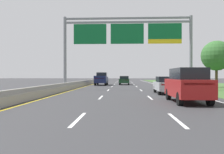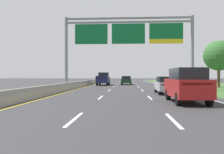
{
  "view_description": "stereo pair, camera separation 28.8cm",
  "coord_description": "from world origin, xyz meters",
  "px_view_note": "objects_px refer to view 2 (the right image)",
  "views": [
    {
      "loc": [
        -0.14,
        1.57,
        1.66
      ],
      "look_at": [
        -1.04,
        20.4,
        1.54
      ],
      "focal_mm": 38.12,
      "sensor_mm": 36.0,
      "label": 1
    },
    {
      "loc": [
        0.14,
        1.59,
        1.66
      ],
      "look_at": [
        -1.04,
        20.4,
        1.54
      ],
      "focal_mm": 38.12,
      "sensor_mm": 36.0,
      "label": 2
    }
  ],
  "objects_px": {
    "pickup_truck_navy": "(103,79)",
    "overhead_sign_gantry": "(128,37)",
    "car_red_right_lane_suv": "(186,85)",
    "car_silver_right_lane_sedan": "(167,85)",
    "car_darkgreen_centre_lane_sedan": "(126,80)",
    "roadside_tree_far": "(219,56)"
  },
  "relations": [
    {
      "from": "car_darkgreen_centre_lane_sedan",
      "to": "car_silver_right_lane_sedan",
      "type": "distance_m",
      "value": 21.6
    },
    {
      "from": "overhead_sign_gantry",
      "to": "car_red_right_lane_suv",
      "type": "height_order",
      "value": "overhead_sign_gantry"
    },
    {
      "from": "car_silver_right_lane_sedan",
      "to": "overhead_sign_gantry",
      "type": "bearing_deg",
      "value": 31.43
    },
    {
      "from": "car_darkgreen_centre_lane_sedan",
      "to": "roadside_tree_far",
      "type": "relative_size",
      "value": 0.68
    },
    {
      "from": "roadside_tree_far",
      "to": "pickup_truck_navy",
      "type": "bearing_deg",
      "value": 156.41
    },
    {
      "from": "overhead_sign_gantry",
      "to": "car_darkgreen_centre_lane_sedan",
      "type": "xyz_separation_m",
      "value": [
        -0.26,
        15.53,
        -5.31
      ]
    },
    {
      "from": "overhead_sign_gantry",
      "to": "car_silver_right_lane_sedan",
      "type": "distance_m",
      "value": 8.56
    },
    {
      "from": "car_silver_right_lane_sedan",
      "to": "roadside_tree_far",
      "type": "height_order",
      "value": "roadside_tree_far"
    },
    {
      "from": "pickup_truck_navy",
      "to": "overhead_sign_gantry",
      "type": "bearing_deg",
      "value": -162.06
    },
    {
      "from": "pickup_truck_navy",
      "to": "car_darkgreen_centre_lane_sedan",
      "type": "bearing_deg",
      "value": -59.87
    },
    {
      "from": "overhead_sign_gantry",
      "to": "roadside_tree_far",
      "type": "bearing_deg",
      "value": 25.38
    },
    {
      "from": "car_silver_right_lane_sedan",
      "to": "roadside_tree_far",
      "type": "bearing_deg",
      "value": -37.37
    },
    {
      "from": "car_darkgreen_centre_lane_sedan",
      "to": "car_red_right_lane_suv",
      "type": "xyz_separation_m",
      "value": [
        3.74,
        -28.47,
        0.28
      ]
    },
    {
      "from": "overhead_sign_gantry",
      "to": "car_silver_right_lane_sedan",
      "type": "bearing_deg",
      "value": -58.94
    },
    {
      "from": "roadside_tree_far",
      "to": "car_darkgreen_centre_lane_sedan",
      "type": "bearing_deg",
      "value": 143.06
    },
    {
      "from": "pickup_truck_navy",
      "to": "car_red_right_lane_suv",
      "type": "bearing_deg",
      "value": -163.37
    },
    {
      "from": "pickup_truck_navy",
      "to": "car_silver_right_lane_sedan",
      "type": "bearing_deg",
      "value": -157.73
    },
    {
      "from": "car_red_right_lane_suv",
      "to": "roadside_tree_far",
      "type": "xyz_separation_m",
      "value": [
        9.03,
        18.88,
        3.31
      ]
    },
    {
      "from": "overhead_sign_gantry",
      "to": "pickup_truck_navy",
      "type": "bearing_deg",
      "value": 107.73
    },
    {
      "from": "pickup_truck_navy",
      "to": "roadside_tree_far",
      "type": "height_order",
      "value": "roadside_tree_far"
    },
    {
      "from": "car_darkgreen_centre_lane_sedan",
      "to": "car_red_right_lane_suv",
      "type": "height_order",
      "value": "car_red_right_lane_suv"
    },
    {
      "from": "pickup_truck_navy",
      "to": "car_silver_right_lane_sedan",
      "type": "height_order",
      "value": "pickup_truck_navy"
    }
  ]
}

